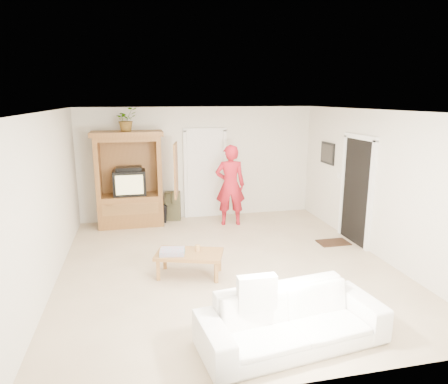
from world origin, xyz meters
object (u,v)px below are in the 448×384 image
(man, at_px, (230,185))
(coffee_table, at_px, (189,256))
(sofa, at_px, (292,319))
(armoire, at_px, (131,185))

(man, bearing_deg, coffee_table, 71.86)
(sofa, bearing_deg, man, 77.97)
(armoire, xyz_separation_m, man, (2.16, -0.44, -0.00))
(coffee_table, bearing_deg, sofa, -48.66)
(man, bearing_deg, sofa, 94.46)
(man, relative_size, sofa, 0.84)
(man, relative_size, coffee_table, 1.54)
(sofa, height_order, coffee_table, sofa)
(sofa, xyz_separation_m, coffee_table, (-0.91, 2.09, 0.03))
(armoire, xyz_separation_m, coffee_table, (0.90, -2.92, -0.57))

